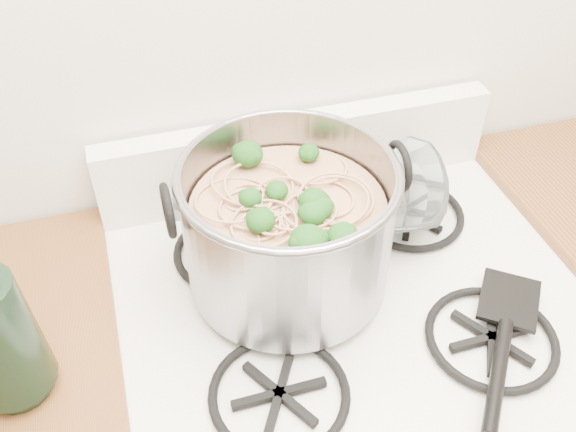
{
  "coord_description": "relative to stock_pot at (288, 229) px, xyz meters",
  "views": [
    {
      "loc": [
        -0.3,
        0.63,
        1.71
      ],
      "look_at": [
        -0.09,
        1.32,
        1.05
      ],
      "focal_mm": 40.0,
      "sensor_mm": 36.0,
      "label": 1
    }
  ],
  "objects": [
    {
      "name": "glass_bowl",
      "position": [
        0.19,
        0.13,
        -0.09
      ],
      "size": [
        0.15,
        0.15,
        0.03
      ],
      "primitive_type": "imported",
      "rotation": [
        0.0,
        0.0,
        -0.4
      ],
      "color": "white",
      "rests_on": "gas_range"
    },
    {
      "name": "stock_pot",
      "position": [
        0.0,
        0.0,
        0.0
      ],
      "size": [
        0.37,
        0.34,
        0.23
      ],
      "color": "gray",
      "rests_on": "gas_range"
    },
    {
      "name": "spatula",
      "position": [
        0.32,
        -0.16,
        -0.09
      ],
      "size": [
        0.42,
        0.42,
        0.02
      ],
      "primitive_type": null,
      "rotation": [
        0.0,
        0.0,
        -0.65
      ],
      "color": "black",
      "rests_on": "gas_range"
    }
  ]
}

